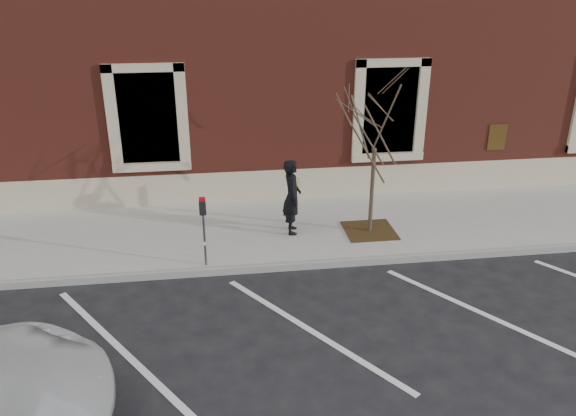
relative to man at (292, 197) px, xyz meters
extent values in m
plane|color=#28282B|center=(-0.21, -1.45, -1.01)|extent=(120.00, 120.00, 0.00)
cube|color=beige|center=(-0.21, 0.30, -0.93)|extent=(40.00, 3.50, 0.15)
cube|color=#9E9E99|center=(-0.21, -1.50, -0.93)|extent=(40.00, 0.12, 0.15)
cube|color=maroon|center=(-0.21, 6.30, 2.99)|extent=(40.00, 8.50, 8.00)
cube|color=#BEB091|center=(-0.21, 2.08, -0.46)|extent=(40.00, 0.06, 0.80)
cube|color=black|center=(-3.21, 2.20, 1.39)|extent=(1.40, 0.30, 2.20)
cube|color=#BEB091|center=(-3.21, 2.03, 0.19)|extent=(1.90, 0.20, 0.20)
cube|color=black|center=(2.79, 2.20, 1.39)|extent=(1.40, 0.30, 2.20)
cube|color=#BEB091|center=(2.79, 2.03, 0.19)|extent=(1.90, 0.20, 0.20)
imported|color=black|center=(0.00, 0.00, 0.00)|extent=(0.44, 0.65, 1.72)
cylinder|color=#595B60|center=(-1.95, -1.33, -0.30)|extent=(0.05, 0.05, 1.11)
cube|color=black|center=(-1.95, -1.33, 0.40)|extent=(0.13, 0.10, 0.29)
cube|color=#AF0B17|center=(-1.95, -1.33, 0.57)|extent=(0.12, 0.10, 0.07)
cube|color=white|center=(-1.95, -1.38, -0.36)|extent=(0.06, 0.00, 0.08)
cube|color=#432E15|center=(1.77, -0.21, -0.84)|extent=(1.13, 1.13, 0.03)
cylinder|color=brown|center=(1.77, -0.21, 0.13)|extent=(0.09, 0.09, 1.98)
camera|label=1|loc=(-1.66, -11.52, 4.61)|focal=35.00mm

